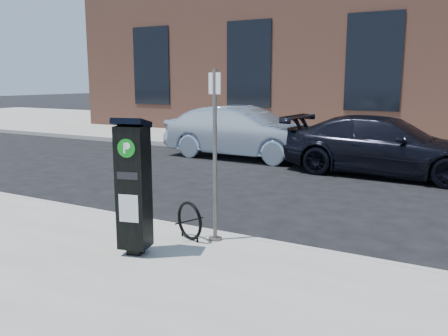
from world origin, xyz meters
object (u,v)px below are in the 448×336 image
Objects in this scene: sign_pole at (215,158)px; car_dark at (385,146)px; bike_rack at (189,221)px; car_silver at (243,132)px; parking_kiosk at (134,185)px.

sign_pole is 6.83m from car_dark.
car_silver reaches higher than bike_rack.
parking_kiosk is 0.75× the size of sign_pole.
bike_rack is 0.11× the size of car_dark.
car_dark is (1.63, 7.70, -0.32)m from parking_kiosk.
sign_pole reaches higher than car_silver.
sign_pole is 0.47× the size of car_dark.
bike_rack is at bearing 54.68° from parking_kiosk.
parking_kiosk is 3.21× the size of bike_rack.
parking_kiosk is 8.70m from car_silver.
parking_kiosk is at bearing -108.91° from sign_pole.
car_dark is at bearing 63.49° from parking_kiosk.
bike_rack is (-0.32, -0.17, -0.91)m from sign_pole.
parking_kiosk is 1.19m from sign_pole.
sign_pole is (0.63, 0.97, 0.27)m from parking_kiosk.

